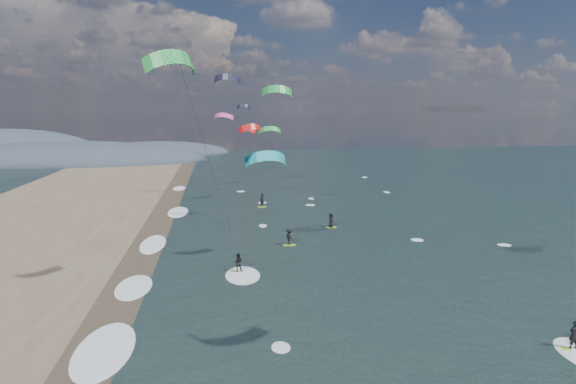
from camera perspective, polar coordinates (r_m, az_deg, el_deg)
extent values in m
cube|color=#382D23|center=(31.40, -20.32, -13.82)|extent=(3.00, 240.00, 0.00)
ellipsoid|color=#3D4756|center=(140.91, -30.32, 3.45)|extent=(48.00, 20.00, 15.00)
ellipsoid|color=#3D4756|center=(123.72, -24.61, 3.20)|extent=(64.00, 24.00, 10.00)
ellipsoid|color=#3D4756|center=(139.69, -15.22, 4.40)|extent=(40.00, 18.00, 7.00)
cube|color=#B9F12A|center=(30.03, 30.66, -15.69)|extent=(1.23, 0.37, 0.05)
imported|color=black|center=(29.72, 30.80, -14.32)|extent=(0.56, 0.37, 1.51)
cube|color=#B9F12A|center=(37.41, -5.93, -9.36)|extent=(1.13, 0.35, 0.05)
imported|color=black|center=(37.17, -5.95, -8.28)|extent=(0.74, 0.60, 1.43)
ellipsoid|color=white|center=(36.68, -5.40, -9.79)|extent=(2.60, 4.20, 0.12)
cylinder|color=black|center=(32.58, -9.03, 2.64)|extent=(0.02, 0.02, 15.59)
cube|color=#B9F12A|center=(44.20, 0.16, -6.29)|extent=(1.10, 0.35, 0.05)
imported|color=black|center=(43.99, 0.16, -5.32)|extent=(0.88, 1.11, 1.50)
cube|color=#B9F12A|center=(50.87, 5.09, -4.17)|extent=(1.10, 0.35, 0.05)
imported|color=black|center=(50.69, 5.11, -3.31)|extent=(0.80, 0.88, 1.52)
cube|color=#B9F12A|center=(61.22, -3.10, -1.76)|extent=(1.10, 0.35, 0.05)
imported|color=black|center=(61.05, -3.11, -0.95)|extent=(0.74, 0.72, 1.72)
ellipsoid|color=white|center=(27.62, -19.52, -17.16)|extent=(2.40, 5.40, 0.11)
ellipsoid|color=white|center=(35.76, -16.76, -10.70)|extent=(2.40, 5.40, 0.11)
ellipsoid|color=white|center=(46.15, -14.82, -5.96)|extent=(2.40, 5.40, 0.11)
ellipsoid|color=white|center=(59.68, -13.37, -2.34)|extent=(2.40, 5.40, 0.11)
ellipsoid|color=white|center=(77.33, -12.26, 0.43)|extent=(2.40, 5.40, 0.11)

